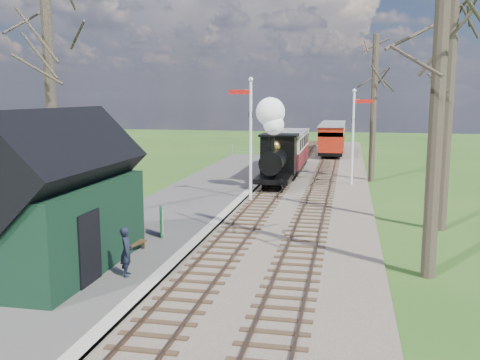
% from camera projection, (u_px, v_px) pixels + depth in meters
% --- Properties ---
extents(ground, '(140.00, 140.00, 0.00)m').
position_uv_depth(ground, '(146.00, 349.00, 11.35)').
color(ground, '#224D18').
rests_on(ground, ground).
extents(distant_hills, '(114.40, 48.00, 22.02)m').
position_uv_depth(distant_hills, '(326.00, 249.00, 75.90)').
color(distant_hills, '#385B23').
rests_on(distant_hills, ground).
extents(ballast_bed, '(8.00, 60.00, 0.10)m').
position_uv_depth(ballast_bed, '(301.00, 184.00, 32.37)').
color(ballast_bed, brown).
rests_on(ballast_bed, ground).
extents(track_near, '(1.60, 60.00, 0.15)m').
position_uv_depth(track_near, '(279.00, 182.00, 32.62)').
color(track_near, brown).
rests_on(track_near, ground).
extents(track_far, '(1.60, 60.00, 0.15)m').
position_uv_depth(track_far, '(322.00, 183.00, 32.11)').
color(track_far, brown).
rests_on(track_far, ground).
extents(platform, '(5.00, 44.00, 0.20)m').
position_uv_depth(platform, '(185.00, 206.00, 25.57)').
color(platform, '#474442').
rests_on(platform, ground).
extents(coping_strip, '(0.40, 44.00, 0.21)m').
position_uv_depth(coping_strip, '(232.00, 208.00, 25.12)').
color(coping_strip, '#B2AD9E').
rests_on(coping_strip, ground).
extents(station_shed, '(3.25, 6.30, 4.78)m').
position_uv_depth(station_shed, '(57.00, 201.00, 15.71)').
color(station_shed, black).
rests_on(station_shed, platform).
extents(semaphore_near, '(1.22, 0.24, 6.22)m').
position_uv_depth(semaphore_near, '(249.00, 130.00, 26.42)').
color(semaphore_near, silver).
rests_on(semaphore_near, ground).
extents(semaphore_far, '(1.22, 0.24, 5.72)m').
position_uv_depth(semaphore_far, '(354.00, 130.00, 31.25)').
color(semaphore_far, silver).
rests_on(semaphore_far, ground).
extents(bare_trees, '(15.51, 22.39, 12.00)m').
position_uv_depth(bare_trees, '(276.00, 99.00, 20.04)').
color(bare_trees, '#382D23').
rests_on(bare_trees, ground).
extents(fence_line, '(12.60, 0.08, 1.00)m').
position_uv_depth(fence_line, '(304.00, 152.00, 46.04)').
color(fence_line, slate).
rests_on(fence_line, ground).
extents(locomotive, '(2.02, 4.70, 5.04)m').
position_uv_depth(locomotive, '(276.00, 149.00, 30.54)').
color(locomotive, black).
rests_on(locomotive, ground).
extents(coach, '(2.35, 8.06, 2.47)m').
position_uv_depth(coach, '(288.00, 149.00, 36.51)').
color(coach, black).
rests_on(coach, ground).
extents(red_carriage_a, '(2.18, 5.39, 2.29)m').
position_uv_depth(red_carriage_a, '(331.00, 140.00, 46.05)').
color(red_carriage_a, black).
rests_on(red_carriage_a, ground).
extents(red_carriage_b, '(2.18, 5.39, 2.29)m').
position_uv_depth(red_carriage_b, '(333.00, 135.00, 51.37)').
color(red_carriage_b, black).
rests_on(red_carriage_b, ground).
extents(sign_board, '(0.34, 0.70, 1.06)m').
position_uv_depth(sign_board, '(161.00, 222.00, 19.67)').
color(sign_board, '#0F4723').
rests_on(sign_board, platform).
extents(bench, '(0.79, 1.63, 0.90)m').
position_uv_depth(bench, '(125.00, 241.00, 17.53)').
color(bench, '#412B17').
rests_on(bench, platform).
extents(person, '(0.49, 0.60, 1.43)m').
position_uv_depth(person, '(126.00, 252.00, 15.28)').
color(person, black).
rests_on(person, platform).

